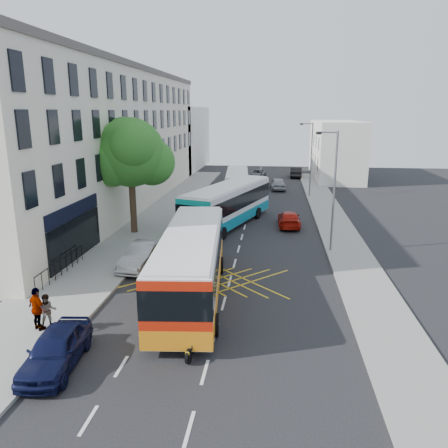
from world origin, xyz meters
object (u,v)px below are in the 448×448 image
(lamp_far, at_px, (310,156))
(distant_car_grey, at_px, (258,174))
(street_tree, at_px, (130,153))
(pedestrian_far, at_px, (37,309))
(distant_car_silver, at_px, (278,184))
(pedestrian_near, at_px, (48,311))
(distant_car_dark, at_px, (296,172))
(parked_car_silver, at_px, (143,255))
(parked_car_blue, at_px, (56,349))
(bus_far, at_px, (237,184))
(red_hatchback, at_px, (289,219))
(bus_near, at_px, (191,263))
(bus_mid, at_px, (228,204))
(motorbike, at_px, (195,336))
(lamp_near, at_px, (333,186))

(lamp_far, distance_m, distant_car_grey, 15.51)
(street_tree, bearing_deg, pedestrian_far, -86.80)
(distant_car_silver, xyz_separation_m, pedestrian_near, (-10.06, -37.00, 0.19))
(distant_car_dark, bearing_deg, parked_car_silver, 78.73)
(parked_car_silver, bearing_deg, parked_car_blue, -83.54)
(bus_far, xyz_separation_m, red_hatchback, (5.44, -12.17, -0.90))
(bus_near, xyz_separation_m, bus_mid, (0.33, 14.70, -0.01))
(parked_car_silver, height_order, pedestrian_near, pedestrian_near)
(street_tree, relative_size, bus_mid, 0.70)
(motorbike, height_order, distant_car_dark, motorbike)
(bus_mid, height_order, red_hatchback, bus_mid)
(red_hatchback, bearing_deg, pedestrian_near, 59.04)
(parked_car_silver, bearing_deg, pedestrian_near, -95.07)
(lamp_near, relative_size, bus_mid, 0.64)
(red_hatchback, distance_m, distant_car_grey, 27.18)
(bus_near, distance_m, bus_mid, 14.71)
(bus_near, bearing_deg, parked_car_silver, 128.62)
(motorbike, bearing_deg, distant_car_grey, 99.45)
(bus_far, distance_m, red_hatchback, 13.36)
(bus_mid, xyz_separation_m, distant_car_dark, (6.93, 28.76, -1.06))
(street_tree, distance_m, pedestrian_far, 16.71)
(street_tree, distance_m, lamp_far, 22.57)
(parked_car_blue, height_order, distant_car_dark, distant_car_dark)
(bus_mid, relative_size, distant_car_silver, 2.91)
(red_hatchback, distance_m, distant_car_silver, 17.66)
(street_tree, height_order, motorbike, street_tree)
(bus_mid, xyz_separation_m, red_hatchback, (5.10, 0.28, -1.18))
(bus_mid, bearing_deg, distant_car_grey, 105.57)
(parked_car_silver, height_order, distant_car_silver, parked_car_silver)
(lamp_far, height_order, distant_car_silver, lamp_far)
(bus_mid, relative_size, motorbike, 6.43)
(street_tree, relative_size, lamp_far, 1.10)
(bus_near, relative_size, bus_far, 1.19)
(lamp_near, bearing_deg, pedestrian_far, -136.99)
(lamp_far, height_order, red_hatchback, lamp_far)
(lamp_far, bearing_deg, pedestrian_near, -112.43)
(bus_mid, bearing_deg, motorbike, -69.15)
(bus_far, bearing_deg, lamp_near, -71.50)
(bus_far, relative_size, distant_car_silver, 2.44)
(street_tree, bearing_deg, pedestrian_near, -85.54)
(distant_car_grey, height_order, distant_car_silver, distant_car_silver)
(parked_car_silver, bearing_deg, street_tree, 118.75)
(lamp_far, bearing_deg, distant_car_dark, 92.63)
(bus_far, bearing_deg, lamp_far, 3.76)
(red_hatchback, relative_size, distant_car_dark, 0.96)
(street_tree, bearing_deg, distant_car_dark, 66.49)
(bus_far, relative_size, parked_car_blue, 2.46)
(motorbike, xyz_separation_m, distant_car_silver, (3.35, 38.15, -0.08))
(bus_far, bearing_deg, distant_car_grey, 79.00)
(bus_near, height_order, pedestrian_far, bus_near)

